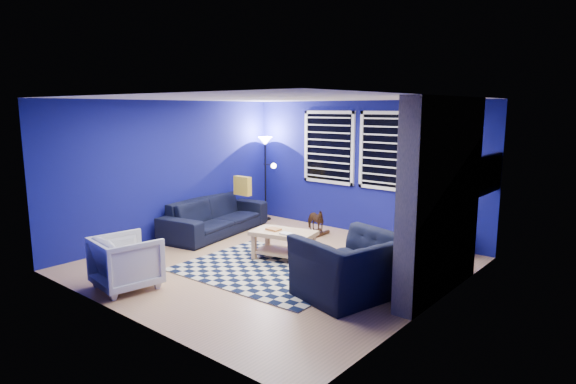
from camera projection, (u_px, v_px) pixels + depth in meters
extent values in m
plane|color=tan|center=(274.00, 264.00, 7.36)|extent=(5.00, 5.00, 0.00)
plane|color=white|center=(274.00, 98.00, 6.93)|extent=(5.00, 5.00, 0.00)
plane|color=navy|center=(362.00, 168.00, 9.04)|extent=(5.00, 0.00, 5.00)
plane|color=navy|center=(171.00, 170.00, 8.73)|extent=(0.00, 5.00, 5.00)
plane|color=navy|center=(436.00, 205.00, 5.57)|extent=(0.00, 5.00, 5.00)
cube|color=gray|center=(442.00, 198.00, 6.03)|extent=(0.26, 2.00, 2.50)
cube|color=black|center=(428.00, 264.00, 6.27)|extent=(0.04, 0.70, 0.60)
cube|color=gray|center=(417.00, 284.00, 6.41)|extent=(0.50, 1.20, 0.08)
cube|color=black|center=(329.00, 147.00, 9.44)|extent=(1.05, 0.02, 1.30)
cube|color=white|center=(329.00, 112.00, 9.31)|extent=(1.17, 0.05, 0.06)
cube|color=white|center=(328.00, 182.00, 9.55)|extent=(1.17, 0.05, 0.06)
cube|color=black|center=(389.00, 151.00, 8.62)|extent=(1.05, 0.02, 1.30)
cube|color=white|center=(390.00, 113.00, 8.49)|extent=(1.17, 0.05, 0.06)
cube|color=white|center=(387.00, 188.00, 8.73)|extent=(1.17, 0.05, 0.06)
cube|color=black|center=(488.00, 174.00, 7.09)|extent=(0.06, 1.00, 0.58)
cube|color=black|center=(486.00, 174.00, 7.11)|extent=(0.01, 0.92, 0.50)
cube|color=black|center=(270.00, 269.00, 7.12)|extent=(2.57, 2.09, 0.02)
imported|color=black|center=(216.00, 216.00, 9.15)|extent=(2.44, 1.32, 0.67)
imported|color=black|center=(351.00, 267.00, 6.01)|extent=(1.45, 1.34, 0.80)
imported|color=gray|center=(126.00, 262.00, 6.34)|extent=(0.87, 0.89, 0.71)
imported|color=#472717|center=(315.00, 220.00, 8.97)|extent=(0.38, 0.58, 0.45)
cube|color=tan|center=(284.00, 233.00, 7.50)|extent=(1.08, 0.77, 0.07)
cube|color=tan|center=(284.00, 252.00, 7.56)|extent=(0.97, 0.66, 0.03)
cube|color=#B06C32|center=(274.00, 229.00, 7.56)|extent=(0.25, 0.20, 0.03)
cube|color=silver|center=(286.00, 234.00, 7.30)|extent=(0.20, 0.17, 0.03)
cube|color=tan|center=(255.00, 245.00, 7.64)|extent=(0.08, 0.08, 0.39)
cube|color=tan|center=(295.00, 255.00, 7.12)|extent=(0.08, 0.08, 0.39)
cube|color=tan|center=(273.00, 240.00, 7.97)|extent=(0.08, 0.08, 0.39)
cube|color=tan|center=(313.00, 249.00, 7.45)|extent=(0.08, 0.08, 0.39)
cube|color=tan|center=(444.00, 239.00, 7.92)|extent=(0.60, 0.43, 0.46)
cube|color=black|center=(444.00, 239.00, 7.92)|extent=(0.52, 0.39, 0.37)
cube|color=#8EC316|center=(445.00, 223.00, 7.87)|extent=(0.37, 0.30, 0.09)
cylinder|color=black|center=(266.00, 219.00, 10.34)|extent=(0.22, 0.22, 0.03)
cylinder|color=black|center=(265.00, 181.00, 10.20)|extent=(0.03, 0.03, 1.65)
cone|color=white|center=(265.00, 141.00, 10.06)|extent=(0.30, 0.30, 0.17)
sphere|color=white|center=(274.00, 166.00, 9.93)|extent=(0.11, 0.11, 0.11)
cube|color=gold|center=(242.00, 186.00, 9.40)|extent=(0.39, 0.12, 0.37)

